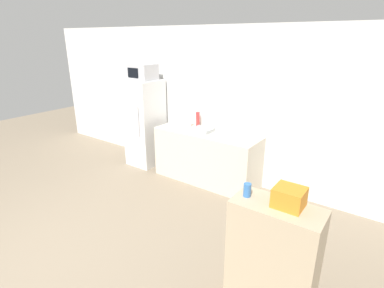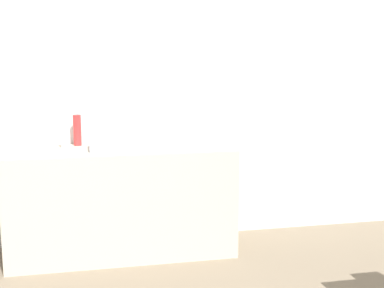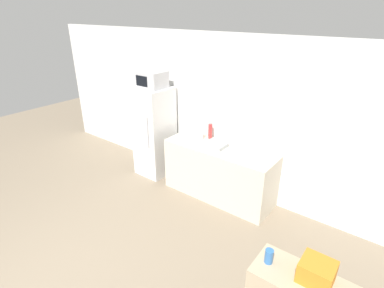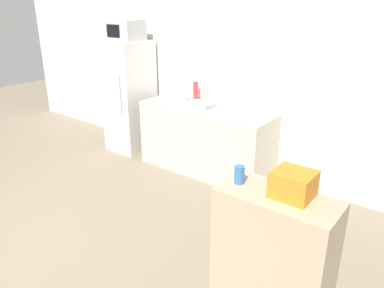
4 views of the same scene
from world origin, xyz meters
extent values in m
cube|color=silver|center=(0.00, 3.37, 1.30)|extent=(8.00, 0.06, 2.60)
cube|color=silver|center=(-1.11, 2.98, 0.83)|extent=(0.58, 0.63, 1.66)
cylinder|color=#B7B7BC|center=(-0.95, 2.65, 0.95)|extent=(0.02, 0.02, 0.58)
cube|color=#BCBCC1|center=(-1.11, 2.98, 1.80)|extent=(0.47, 0.38, 0.29)
cube|color=black|center=(-1.16, 2.79, 1.80)|extent=(0.26, 0.01, 0.17)
cube|color=beige|center=(0.30, 3.01, 0.45)|extent=(1.84, 0.63, 0.90)
cube|color=#9EA3A8|center=(0.22, 3.00, 0.93)|extent=(0.34, 0.28, 0.06)
cylinder|color=red|center=(-0.03, 3.23, 1.02)|extent=(0.07, 0.07, 0.26)
cylinder|color=silver|center=(-0.13, 3.11, 0.99)|extent=(0.07, 0.07, 0.19)
cube|color=orange|center=(2.33, 1.08, 1.22)|extent=(0.23, 0.21, 0.16)
cylinder|color=#336BB2|center=(1.99, 1.03, 1.20)|extent=(0.06, 0.06, 0.12)
camera|label=1|loc=(2.92, -1.04, 2.41)|focal=28.00mm
camera|label=2|loc=(-0.02, -1.30, 1.67)|focal=50.00mm
camera|label=3|loc=(2.57, -0.68, 2.91)|focal=28.00mm
camera|label=4|loc=(3.06, -0.82, 2.25)|focal=35.00mm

